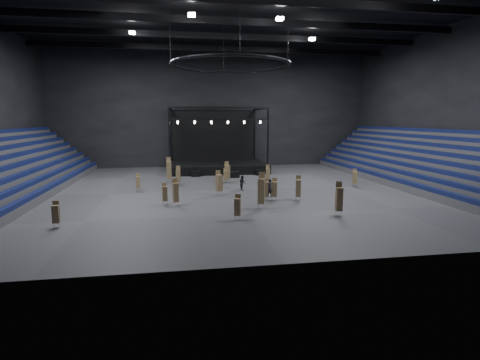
{
  "coord_description": "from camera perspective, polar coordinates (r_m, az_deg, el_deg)",
  "views": [
    {
      "loc": [
        -5.36,
        -39.07,
        7.56
      ],
      "look_at": [
        0.65,
        -2.0,
        1.4
      ],
      "focal_mm": 28.0,
      "sensor_mm": 36.0,
      "label": 1
    }
  ],
  "objects": [
    {
      "name": "man_center",
      "position": [
        36.52,
        4.52,
        -1.22
      ],
      "size": [
        0.74,
        0.58,
        1.8
      ],
      "primitive_type": "imported",
      "rotation": [
        0.0,
        0.0,
        3.39
      ],
      "color": "black",
      "rests_on": "floor"
    },
    {
      "name": "chair_stack_16",
      "position": [
        34.73,
        3.87,
        -1.35
      ],
      "size": [
        0.55,
        0.55,
        2.14
      ],
      "rotation": [
        0.0,
        0.0,
        -0.11
      ],
      "color": "silver",
      "rests_on": "floor"
    },
    {
      "name": "chair_stack_3",
      "position": [
        43.25,
        4.27,
        0.82
      ],
      "size": [
        0.45,
        0.45,
        2.33
      ],
      "rotation": [
        0.0,
        0.0,
        -0.07
      ],
      "color": "silver",
      "rests_on": "floor"
    },
    {
      "name": "roof_girders",
      "position": [
        40.6,
        -1.47,
        23.05
      ],
      "size": [
        49.0,
        30.35,
        0.7
      ],
      "color": "black",
      "rests_on": "ceiling"
    },
    {
      "name": "crew_member",
      "position": [
        40.03,
        0.38,
        -0.43
      ],
      "size": [
        0.72,
        0.86,
        1.57
      ],
      "primitive_type": "imported",
      "rotation": [
        0.0,
        0.0,
        1.74
      ],
      "color": "black",
      "rests_on": "floor"
    },
    {
      "name": "chair_stack_0",
      "position": [
        28.17,
        -0.38,
        -4.05
      ],
      "size": [
        0.56,
        0.56,
        1.97
      ],
      "rotation": [
        0.0,
        0.0,
        -0.33
      ],
      "color": "silver",
      "rests_on": "floor"
    },
    {
      "name": "chair_stack_5",
      "position": [
        43.75,
        17.09,
        0.39
      ],
      "size": [
        0.55,
        0.55,
        2.04
      ],
      "rotation": [
        0.0,
        0.0,
        -0.21
      ],
      "color": "silver",
      "rests_on": "floor"
    },
    {
      "name": "stage",
      "position": [
        55.9,
        -3.65,
        3.02
      ],
      "size": [
        14.0,
        10.0,
        9.2
      ],
      "color": "black",
      "rests_on": "floor"
    },
    {
      "name": "chair_stack_9",
      "position": [
        35.24,
        8.85,
        -1.16
      ],
      "size": [
        0.58,
        0.58,
        2.35
      ],
      "rotation": [
        0.0,
        0.0,
        -0.29
      ],
      "color": "silver",
      "rests_on": "floor"
    },
    {
      "name": "chair_stack_13",
      "position": [
        37.2,
        -3.2,
        -0.36
      ],
      "size": [
        0.72,
        0.72,
        2.5
      ],
      "rotation": [
        0.0,
        0.0,
        0.43
      ],
      "color": "silver",
      "rests_on": "floor"
    },
    {
      "name": "chair_stack_8",
      "position": [
        29.17,
        -26.25,
        -4.61
      ],
      "size": [
        0.47,
        0.47,
        1.92
      ],
      "rotation": [
        0.0,
        0.0,
        0.05
      ],
      "color": "silver",
      "rests_on": "floor"
    },
    {
      "name": "flight_case_right",
      "position": [
        50.78,
        3.06,
        1.18
      ],
      "size": [
        1.21,
        0.71,
        0.76
      ],
      "primitive_type": "cube",
      "rotation": [
        0.0,
        0.0,
        0.12
      ],
      "color": "black",
      "rests_on": "floor"
    },
    {
      "name": "ceiling",
      "position": [
        40.8,
        -1.48,
        24.14
      ],
      "size": [
        50.0,
        42.0,
        0.2
      ],
      "primitive_type": "cube",
      "color": "black",
      "rests_on": "wall_back"
    },
    {
      "name": "flight_case_mid",
      "position": [
        48.46,
        -0.86,
        0.83
      ],
      "size": [
        1.28,
        0.72,
        0.82
      ],
      "primitive_type": "cube",
      "rotation": [
        0.0,
        0.0,
        0.09
      ],
      "color": "black",
      "rests_on": "floor"
    },
    {
      "name": "chair_stack_10",
      "position": [
        33.85,
        -11.4,
        -2.0
      ],
      "size": [
        0.49,
        0.49,
        1.95
      ],
      "rotation": [
        0.0,
        0.0,
        0.2
      ],
      "color": "silver",
      "rests_on": "floor"
    },
    {
      "name": "chair_stack_6",
      "position": [
        30.37,
        14.86,
        -2.74
      ],
      "size": [
        0.54,
        0.54,
        2.72
      ],
      "rotation": [
        0.0,
        0.0,
        -0.13
      ],
      "color": "silver",
      "rests_on": "floor"
    },
    {
      "name": "chair_stack_7",
      "position": [
        45.41,
        -10.77,
        1.54
      ],
      "size": [
        0.6,
        0.6,
        3.04
      ],
      "rotation": [
        0.0,
        0.0,
        0.1
      ],
      "color": "silver",
      "rests_on": "floor"
    },
    {
      "name": "chair_stack_4",
      "position": [
        33.18,
        -9.79,
        -1.8
      ],
      "size": [
        0.55,
        0.55,
        2.44
      ],
      "rotation": [
        0.0,
        0.0,
        0.31
      ],
      "color": "silver",
      "rests_on": "floor"
    },
    {
      "name": "wall_back",
      "position": [
        60.33,
        -4.18,
        10.66
      ],
      "size": [
        50.0,
        0.2,
        18.0
      ],
      "primitive_type": "cube",
      "color": "black",
      "rests_on": "ground"
    },
    {
      "name": "flight_case_left",
      "position": [
        49.67,
        -6.79,
        0.94
      ],
      "size": [
        1.15,
        0.57,
        0.76
      ],
      "primitive_type": "cube",
      "rotation": [
        0.0,
        0.0,
        -0.0
      ],
      "color": "black",
      "rests_on": "floor"
    },
    {
      "name": "chair_stack_11",
      "position": [
        44.28,
        -2.25,
        0.73
      ],
      "size": [
        0.42,
        0.42,
        1.78
      ],
      "rotation": [
        0.0,
        0.0,
        0.0
      ],
      "color": "silver",
      "rests_on": "floor"
    },
    {
      "name": "chair_stack_2",
      "position": [
        44.68,
        -1.95,
        1.29
      ],
      "size": [
        0.65,
        0.65,
        2.54
      ],
      "rotation": [
        0.0,
        0.0,
        0.28
      ],
      "color": "silver",
      "rests_on": "floor"
    },
    {
      "name": "wall_front",
      "position": [
        18.91,
        7.51,
        13.6
      ],
      "size": [
        50.0,
        0.2,
        18.0
      ],
      "primitive_type": "cube",
      "color": "black",
      "rests_on": "ground"
    },
    {
      "name": "floodlights",
      "position": [
        36.61,
        -0.54,
        23.61
      ],
      "size": [
        28.6,
        16.6,
        0.25
      ],
      "color": "white",
      "rests_on": "roof_girders"
    },
    {
      "name": "bleachers_right",
      "position": [
        48.6,
        26.51,
        1.44
      ],
      "size": [
        7.2,
        40.0,
        6.4
      ],
      "color": "#4A4A4C",
      "rests_on": "floor"
    },
    {
      "name": "chair_stack_15",
      "position": [
        40.73,
        -15.28,
        -0.27
      ],
      "size": [
        0.44,
        0.44,
        1.9
      ],
      "rotation": [
        0.0,
        0.0,
        0.06
      ],
      "color": "silver",
      "rests_on": "floor"
    },
    {
      "name": "chair_stack_12",
      "position": [
        34.93,
        5.24,
        -1.31
      ],
      "size": [
        0.64,
        0.64,
        2.14
      ],
      "rotation": [
        0.0,
        0.0,
        -0.37
      ],
      "color": "silver",
      "rests_on": "floor"
    },
    {
      "name": "chair_stack_14",
      "position": [
        43.26,
        -9.41,
        0.72
      ],
      "size": [
        0.53,
        0.53,
        2.27
      ],
      "rotation": [
        0.0,
        0.0,
        -0.11
      ],
      "color": "silver",
      "rests_on": "floor"
    },
    {
      "name": "truss_ring",
      "position": [
        39.81,
        -1.44,
        17.17
      ],
      "size": [
        12.3,
        12.3,
        5.15
      ],
      "color": "black",
      "rests_on": "ceiling"
    },
    {
      "name": "floor",
      "position": [
        40.16,
        -1.37,
        -1.54
      ],
      "size": [
        50.0,
        50.0,
        0.0
      ],
      "primitive_type": "plane",
      "color": "#414144",
      "rests_on": "ground"
    },
    {
      "name": "wall_right",
      "position": [
        49.5,
        29.1,
        9.83
      ],
      "size": [
        0.2,
        42.0,
        18.0
      ],
      "primitive_type": "cube",
      "color": "black",
      "rests_on": "ground"
    },
    {
      "name": "chair_stack_1",
      "position": [
        31.72,
        3.28,
        -1.59
      ],
      "size": [
        0.71,
        0.71,
        3.1
      ],
      "rotation": [
        0.0,
        0.0,
        -0.37
      ],
      "color": "silver",
      "rests_on": "floor"
    }
  ]
}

